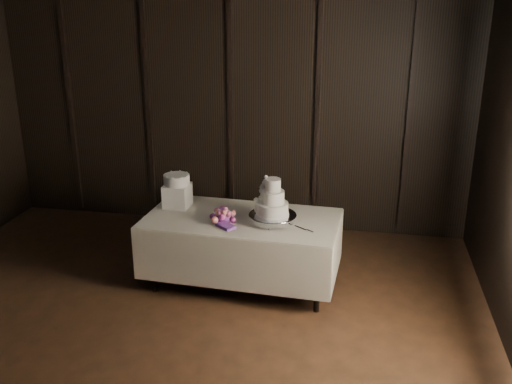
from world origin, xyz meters
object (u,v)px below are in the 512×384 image
object	(u,v)px
cake_stand	(273,219)
box_pedestal	(177,196)
display_table	(242,248)
wedding_cake	(270,201)
small_cake	(177,180)
bouquet	(223,216)

from	to	relation	value
cake_stand	box_pedestal	bearing A→B (deg)	166.13
display_table	wedding_cake	distance (m)	0.66
small_cake	bouquet	bearing A→B (deg)	-30.44
wedding_cake	bouquet	size ratio (longest dim) A/B	0.91
display_table	box_pedestal	xyz separation A→B (m)	(-0.75, 0.19, 0.47)
box_pedestal	small_cake	distance (m)	0.18
bouquet	cake_stand	bearing A→B (deg)	9.58
display_table	wedding_cake	bearing A→B (deg)	-14.31
bouquet	small_cake	xyz separation A→B (m)	(-0.59, 0.35, 0.24)
wedding_cake	bouquet	world-z (taller)	wedding_cake
box_pedestal	small_cake	size ratio (longest dim) A/B	0.94
cake_stand	small_cake	size ratio (longest dim) A/B	1.75
display_table	small_cake	distance (m)	1.01
display_table	cake_stand	distance (m)	0.52
bouquet	box_pedestal	size ratio (longest dim) A/B	1.60
display_table	bouquet	size ratio (longest dim) A/B	4.91
display_table	small_cake	world-z (taller)	small_cake
cake_stand	box_pedestal	xyz separation A→B (m)	(-1.08, 0.27, 0.08)
display_table	cake_stand	bearing A→B (deg)	-10.44
cake_stand	small_cake	xyz separation A→B (m)	(-1.08, 0.27, 0.26)
cake_stand	box_pedestal	world-z (taller)	box_pedestal
wedding_cake	box_pedestal	bearing A→B (deg)	173.73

